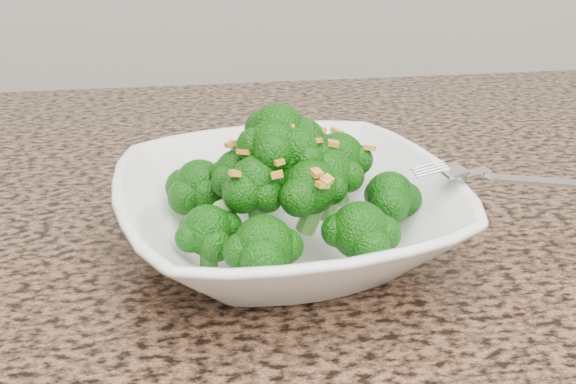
{
  "coord_description": "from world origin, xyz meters",
  "views": [
    {
      "loc": [
        -0.07,
        -0.11,
        1.17
      ],
      "look_at": [
        -0.01,
        0.36,
        0.95
      ],
      "focal_mm": 45.0,
      "sensor_mm": 36.0,
      "label": 1
    }
  ],
  "objects": [
    {
      "name": "granite_counter",
      "position": [
        0.0,
        0.3,
        0.89
      ],
      "size": [
        1.64,
        1.04,
        0.03
      ],
      "primitive_type": "cube",
      "color": "brown",
      "rests_on": "cabinet"
    },
    {
      "name": "bowl",
      "position": [
        -0.01,
        0.36,
        0.93
      ],
      "size": [
        0.28,
        0.28,
        0.06
      ],
      "primitive_type": "imported",
      "rotation": [
        0.0,
        0.0,
        0.16
      ],
      "color": "white",
      "rests_on": "granite_counter"
    },
    {
      "name": "broccoli_pile",
      "position": [
        -0.01,
        0.36,
        1.0
      ],
      "size": [
        0.22,
        0.22,
        0.07
      ],
      "primitive_type": null,
      "color": "#11590A",
      "rests_on": "bowl"
    },
    {
      "name": "fork",
      "position": [
        0.13,
        0.34,
        0.97
      ],
      "size": [
        0.17,
        0.06,
        0.01
      ],
      "primitive_type": null,
      "rotation": [
        0.0,
        0.0,
        0.21
      ],
      "color": "silver",
      "rests_on": "bowl"
    },
    {
      "name": "garlic_topping",
      "position": [
        -0.01,
        0.36,
        1.03
      ],
      "size": [
        0.13,
        0.13,
        0.01
      ],
      "primitive_type": null,
      "color": "gold",
      "rests_on": "broccoli_pile"
    }
  ]
}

